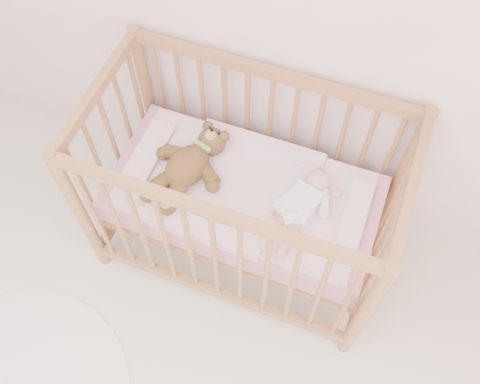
% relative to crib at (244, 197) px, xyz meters
% --- Properties ---
extents(crib, '(1.36, 0.76, 1.00)m').
position_rel_crib_xyz_m(crib, '(0.00, 0.00, 0.00)').
color(crib, '#9B6641').
rests_on(crib, floor).
extents(mattress, '(1.22, 0.62, 0.13)m').
position_rel_crib_xyz_m(mattress, '(0.00, 0.00, -0.01)').
color(mattress, '#CA7E96').
rests_on(mattress, crib).
extents(blanket, '(1.10, 0.58, 0.06)m').
position_rel_crib_xyz_m(blanket, '(0.00, 0.00, 0.06)').
color(blanket, pink).
rests_on(blanket, mattress).
extents(baby, '(0.34, 0.53, 0.12)m').
position_rel_crib_xyz_m(baby, '(0.27, -0.02, 0.14)').
color(baby, white).
rests_on(baby, blanket).
extents(teddy_bear, '(0.50, 0.60, 0.14)m').
position_rel_crib_xyz_m(teddy_bear, '(-0.26, -0.02, 0.15)').
color(teddy_bear, brown).
rests_on(teddy_bear, blanket).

